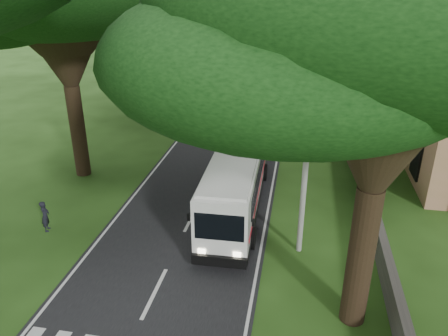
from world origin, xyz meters
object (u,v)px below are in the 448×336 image
(pole_mid, at_px, (308,70))
(distant_car_b, at_px, (251,57))
(pedestrian, at_px, (45,216))
(distant_car_c, at_px, (286,45))
(pole_far, at_px, (309,38))
(coach_bus, at_px, (238,176))
(pole_near, at_px, (306,166))
(distant_car_a, at_px, (246,84))

(pole_mid, bearing_deg, distant_car_b, 107.00)
(pole_mid, distance_m, pedestrian, 24.05)
(distant_car_b, distance_m, pedestrian, 46.25)
(pole_mid, xyz_separation_m, distant_car_c, (-3.48, 37.40, -3.44))
(pole_far, height_order, distant_car_b, pole_far)
(coach_bus, bearing_deg, pole_near, -47.64)
(pole_mid, height_order, pole_far, same)
(coach_bus, relative_size, distant_car_c, 2.32)
(pole_mid, xyz_separation_m, coach_bus, (-3.38, -16.43, -2.39))
(pole_mid, bearing_deg, distant_car_c, 95.32)
(distant_car_c, bearing_deg, distant_car_b, 50.61)
(distant_car_c, bearing_deg, distant_car_a, 65.06)
(distant_car_a, relative_size, distant_car_c, 0.82)
(distant_car_b, bearing_deg, pole_mid, -80.41)
(pole_far, height_order, pedestrian, pole_far)
(coach_bus, height_order, pedestrian, coach_bus)
(pole_mid, xyz_separation_m, distant_car_b, (-7.82, 25.57, -3.40))
(pole_near, relative_size, distant_car_b, 1.76)
(pedestrian, bearing_deg, distant_car_b, -22.85)
(pedestrian, bearing_deg, pole_mid, -48.15)
(pole_near, distance_m, distant_car_a, 29.92)
(pole_mid, relative_size, pole_far, 1.00)
(pole_far, height_order, distant_car_a, pole_far)
(pole_near, bearing_deg, coach_bus, 133.41)
(coach_bus, bearing_deg, distant_car_b, 94.97)
(pole_far, relative_size, distant_car_c, 1.64)
(pole_mid, bearing_deg, pole_far, 90.00)
(distant_car_a, distance_m, pedestrian, 30.10)
(coach_bus, relative_size, distant_car_a, 2.83)
(coach_bus, distance_m, pedestrian, 9.71)
(pole_far, bearing_deg, pole_near, -90.00)
(pole_far, bearing_deg, distant_car_b, 144.55)
(pole_far, xyz_separation_m, coach_bus, (-3.38, -36.43, -2.39))
(pole_mid, height_order, distant_car_a, pole_mid)
(distant_car_a, bearing_deg, pole_near, 88.37)
(pole_mid, relative_size, distant_car_b, 1.76)
(distant_car_a, distance_m, distant_car_b, 16.59)
(pedestrian, bearing_deg, pole_near, -105.21)
(pole_near, bearing_deg, distant_car_b, 99.74)
(pole_far, bearing_deg, pole_mid, -90.00)
(pole_near, relative_size, coach_bus, 0.71)
(pole_far, relative_size, coach_bus, 0.71)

